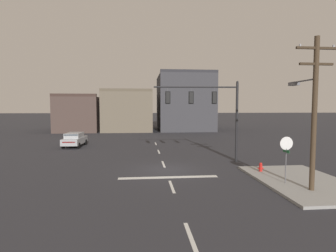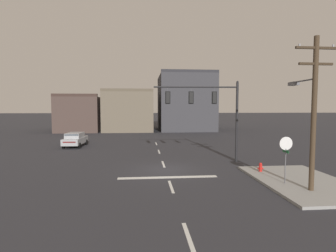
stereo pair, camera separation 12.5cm
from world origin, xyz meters
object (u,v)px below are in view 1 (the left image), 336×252
at_px(utility_pole, 313,107).
at_px(fire_hydrant, 261,169).
at_px(stop_sign, 286,149).
at_px(car_lot_nearside, 75,139).
at_px(signal_mast_near_side, 210,106).

xyz_separation_m(utility_pole, fire_hydrant, (-0.85, 4.06, -4.16)).
distance_m(stop_sign, fire_hydrant, 3.39).
relative_size(car_lot_nearside, utility_pole, 0.56).
distance_m(signal_mast_near_side, fire_hydrant, 6.51).
xyz_separation_m(signal_mast_near_side, car_lot_nearside, (-13.26, 9.78, -3.77)).
height_order(car_lot_nearside, utility_pole, utility_pole).
relative_size(stop_sign, fire_hydrant, 3.77).
distance_m(utility_pole, fire_hydrant, 5.87).
height_order(utility_pole, fire_hydrant, utility_pole).
bearing_deg(car_lot_nearside, signal_mast_near_side, -36.42).
relative_size(car_lot_nearside, fire_hydrant, 6.03).
bearing_deg(stop_sign, signal_mast_near_side, 110.44).
bearing_deg(utility_pole, fire_hydrant, 101.86).
height_order(signal_mast_near_side, car_lot_nearside, signal_mast_near_side).
bearing_deg(signal_mast_near_side, stop_sign, -69.56).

